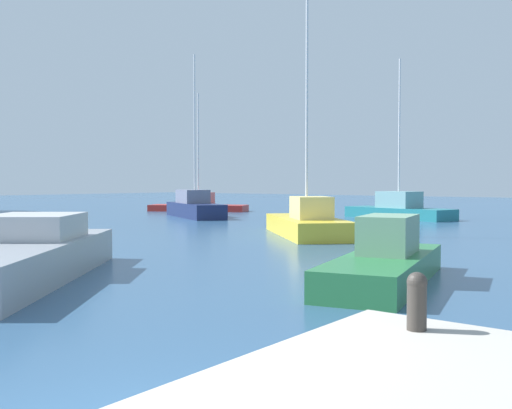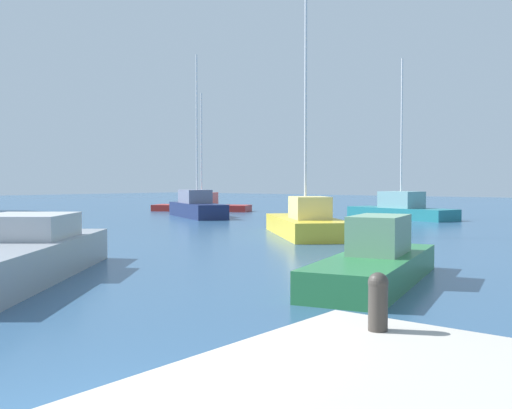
% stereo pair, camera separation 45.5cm
% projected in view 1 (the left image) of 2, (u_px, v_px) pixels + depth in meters
% --- Properties ---
extents(water, '(160.00, 160.00, 0.00)m').
position_uv_depth(water, '(105.00, 231.00, 29.58)').
color(water, '#2D5175').
rests_on(water, ground).
extents(mooring_bollard, '(0.20, 0.20, 0.56)m').
position_uv_depth(mooring_bollard, '(417.00, 299.00, 5.57)').
color(mooring_bollard, '#38332D').
rests_on(mooring_bollard, pier_quay).
extents(sailboat_teal_center_channel, '(4.28, 8.15, 10.82)m').
position_uv_depth(sailboat_teal_center_channel, '(399.00, 209.00, 39.83)').
color(sailboat_teal_center_channel, '#1E707A').
rests_on(sailboat_teal_center_channel, water).
extents(motorboat_grey_distant_north, '(8.39, 7.49, 1.62)m').
position_uv_depth(motorboat_grey_distant_north, '(21.00, 256.00, 14.91)').
color(motorboat_grey_distant_north, gray).
rests_on(motorboat_grey_distant_north, water).
extents(sailboat_navy_behind_lamppost, '(5.54, 7.73, 11.42)m').
position_uv_depth(sailboat_navy_behind_lamppost, '(194.00, 206.00, 41.44)').
color(sailboat_navy_behind_lamppost, '#19234C').
rests_on(sailboat_navy_behind_lamppost, water).
extents(motorboat_green_outer_mooring, '(6.70, 3.31, 1.65)m').
position_uv_depth(motorboat_green_outer_mooring, '(385.00, 261.00, 14.45)').
color(motorboat_green_outer_mooring, '#28703D').
rests_on(motorboat_green_outer_mooring, water).
extents(sailboat_red_near_pier, '(5.96, 8.55, 10.05)m').
position_uv_depth(sailboat_red_near_pier, '(199.00, 205.00, 50.03)').
color(sailboat_red_near_pier, '#B22823').
rests_on(sailboat_red_near_pier, water).
extents(sailboat_yellow_inner_mooring, '(7.10, 7.29, 12.69)m').
position_uv_depth(sailboat_yellow_inner_mooring, '(307.00, 222.00, 27.09)').
color(sailboat_yellow_inner_mooring, gold).
rests_on(sailboat_yellow_inner_mooring, water).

